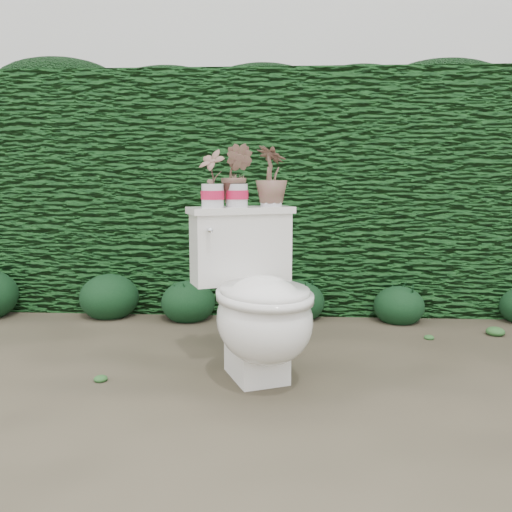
# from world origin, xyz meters

# --- Properties ---
(ground) EXTENTS (60.00, 60.00, 0.00)m
(ground) POSITION_xyz_m (0.00, 0.00, 0.00)
(ground) COLOR brown
(ground) RESTS_ON ground
(hedge) EXTENTS (8.00, 1.00, 1.60)m
(hedge) POSITION_xyz_m (0.00, 1.60, 0.80)
(hedge) COLOR #1C541C
(hedge) RESTS_ON ground
(house_wall) EXTENTS (8.00, 3.50, 4.00)m
(house_wall) POSITION_xyz_m (0.60, 6.00, 2.00)
(house_wall) COLOR silver
(house_wall) RESTS_ON ground
(toilet) EXTENTS (0.69, 0.80, 0.78)m
(toilet) POSITION_xyz_m (0.08, -0.02, 0.36)
(toilet) COLOR white
(toilet) RESTS_ON ground
(potted_plant_left) EXTENTS (0.16, 0.15, 0.26)m
(potted_plant_left) POSITION_xyz_m (-0.14, 0.14, 0.90)
(potted_plant_left) COLOR #346B21
(potted_plant_left) RESTS_ON toilet
(potted_plant_center) EXTENTS (0.18, 0.17, 0.28)m
(potted_plant_center) POSITION_xyz_m (-0.03, 0.19, 0.92)
(potted_plant_center) COLOR #346B21
(potted_plant_center) RESTS_ON toilet
(potted_plant_right) EXTENTS (0.22, 0.22, 0.28)m
(potted_plant_right) POSITION_xyz_m (0.14, 0.26, 0.91)
(potted_plant_right) COLOR #346B21
(potted_plant_right) RESTS_ON toilet
(liriope_clump_2) EXTENTS (0.39, 0.39, 0.31)m
(liriope_clump_2) POSITION_xyz_m (-0.96, 1.05, 0.16)
(liriope_clump_2) COLOR #133818
(liriope_clump_2) RESTS_ON ground
(liriope_clump_3) EXTENTS (0.35, 0.35, 0.28)m
(liriope_clump_3) POSITION_xyz_m (-0.42, 1.00, 0.14)
(liriope_clump_3) COLOR #133818
(liriope_clump_3) RESTS_ON ground
(liriope_clump_4) EXTENTS (0.34, 0.34, 0.27)m
(liriope_clump_4) POSITION_xyz_m (0.29, 1.07, 0.14)
(liriope_clump_4) COLOR #133818
(liriope_clump_4) RESTS_ON ground
(liriope_clump_5) EXTENTS (0.32, 0.32, 0.26)m
(liriope_clump_5) POSITION_xyz_m (0.93, 1.02, 0.13)
(liriope_clump_5) COLOR #133818
(liriope_clump_5) RESTS_ON ground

